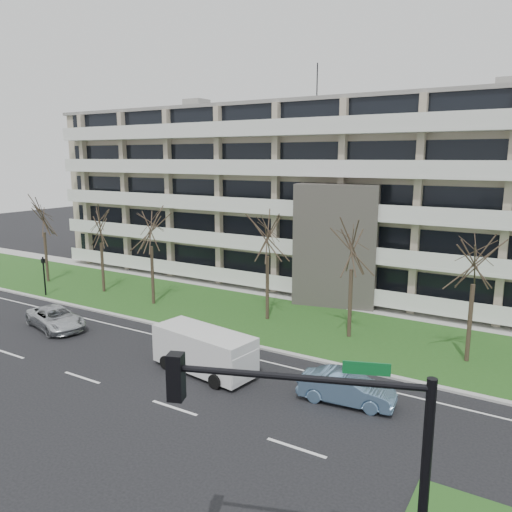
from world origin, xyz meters
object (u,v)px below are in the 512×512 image
Objects in this scene: blue_sedan at (346,388)px; pedestrian_signal at (44,271)px; silver_pickup at (56,318)px; traffic_signal at (333,463)px; white_van at (205,348)px.

pedestrian_signal reaches higher than blue_sedan.
blue_sedan is (19.71, 0.23, 0.02)m from silver_pickup.
traffic_signal is at bearing -167.76° from blue_sedan.
silver_pickup is at bearing 135.52° from traffic_signal.
white_van is at bearing -0.07° from pedestrian_signal.
silver_pickup is 1.58× the size of pedestrian_signal.
silver_pickup is 12.32m from white_van.
traffic_signal is (11.07, -10.11, 3.07)m from white_van.
silver_pickup is 19.71m from blue_sedan.
blue_sedan is 0.64× the size of traffic_signal.
white_van is at bearing 117.35° from traffic_signal.
traffic_signal is (3.66, -10.76, 3.67)m from blue_sedan.
silver_pickup is 1.15× the size of blue_sedan.
pedestrian_signal is at bearing 133.47° from traffic_signal.
silver_pickup is at bearing -173.68° from white_van.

